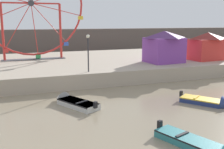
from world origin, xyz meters
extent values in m
cube|color=tan|center=(0.00, 28.14, 0.69)|extent=(110.00, 18.40, 1.39)
cube|color=#564C47|center=(0.00, 50.39, 2.20)|extent=(140.00, 3.00, 4.40)
cube|color=teal|center=(0.58, 6.44, 0.20)|extent=(2.28, 3.78, 0.40)
cube|color=black|center=(0.58, 6.44, 0.36)|extent=(2.28, 3.76, 0.08)
cube|color=black|center=(-0.06, 8.24, 0.51)|extent=(0.29, 0.27, 0.44)
cube|color=black|center=(0.43, 6.87, 0.43)|extent=(0.95, 0.47, 0.06)
cube|color=silver|center=(-3.17, 14.29, 0.21)|extent=(2.65, 3.51, 0.42)
cube|color=black|center=(-3.17, 14.29, 0.38)|extent=(2.65, 3.49, 0.08)
cone|color=silver|center=(-4.14, 16.14, 0.21)|extent=(1.48, 1.36, 1.19)
cube|color=black|center=(-2.35, 12.74, 0.53)|extent=(0.31, 0.29, 0.44)
cube|color=black|center=(-2.98, 13.92, 0.45)|extent=(1.02, 0.64, 0.06)
cube|color=navy|center=(5.60, 11.99, 0.20)|extent=(2.70, 3.08, 0.39)
cube|color=gold|center=(5.60, 11.99, 0.35)|extent=(2.70, 3.07, 0.08)
cube|color=black|center=(4.70, 13.25, 0.50)|extent=(0.31, 0.30, 0.44)
cube|color=gold|center=(5.39, 12.28, 0.42)|extent=(0.96, 0.75, 0.06)
torus|color=red|center=(-4.93, 30.13, 8.05)|extent=(12.36, 0.24, 12.36)
cylinder|color=#38383D|center=(-4.93, 30.13, 8.05)|extent=(0.70, 0.50, 0.70)
cylinder|color=red|center=(-6.50, 30.13, 5.46)|extent=(3.21, 0.08, 5.22)
cube|color=red|center=(-8.07, 30.13, 2.59)|extent=(0.56, 0.48, 0.44)
cylinder|color=red|center=(-4.68, 30.13, 5.03)|extent=(0.58, 0.08, 6.04)
cube|color=#33934C|center=(-4.43, 30.13, 1.73)|extent=(0.56, 0.48, 0.44)
cylinder|color=red|center=(-2.95, 30.13, 5.75)|extent=(4.02, 0.08, 4.64)
cube|color=#3356B7|center=(-0.98, 30.13, 3.18)|extent=(0.56, 0.48, 0.44)
cylinder|color=red|center=(-1.98, 30.13, 7.35)|extent=(5.92, 0.08, 1.47)
cube|color=yellow|center=(0.97, 30.13, 6.38)|extent=(0.56, 0.48, 0.44)
cylinder|color=red|center=(-7.73, 30.13, 6.88)|extent=(5.62, 0.08, 2.42)
cylinder|color=red|center=(-8.26, 30.13, 4.72)|extent=(0.28, 0.28, 6.66)
cylinder|color=red|center=(-1.60, 30.13, 4.72)|extent=(0.28, 0.28, 6.66)
cylinder|color=red|center=(-4.93, 30.13, 8.05)|extent=(6.66, 0.18, 0.18)
cube|color=#4C4C51|center=(-4.93, 30.13, 1.43)|extent=(7.46, 1.20, 0.08)
cube|color=purple|center=(8.72, 22.71, 2.77)|extent=(4.06, 3.50, 2.76)
pyramid|color=#462156|center=(8.72, 22.71, 4.53)|extent=(4.46, 3.85, 0.80)
cube|color=red|center=(14.62, 22.66, 2.64)|extent=(4.19, 2.83, 2.50)
pyramid|color=maroon|center=(14.62, 22.66, 4.27)|extent=(4.61, 3.11, 0.80)
cylinder|color=#2D2D33|center=(-0.83, 20.02, 2.94)|extent=(0.12, 0.12, 3.11)
sphere|color=#F2EACC|center=(-0.83, 20.02, 4.64)|extent=(0.32, 0.32, 0.32)
camera|label=1|loc=(-7.25, -3.86, 6.02)|focal=43.41mm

